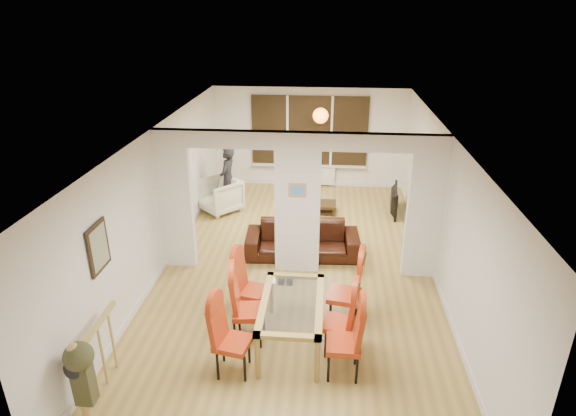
# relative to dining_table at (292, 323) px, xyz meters

# --- Properties ---
(floor) EXTENTS (5.00, 9.00, 0.01)m
(floor) POSITION_rel_dining_table_xyz_m (-0.08, 2.15, -0.36)
(floor) COLOR #A38842
(floor) RESTS_ON ground
(room_walls) EXTENTS (5.00, 9.00, 2.60)m
(room_walls) POSITION_rel_dining_table_xyz_m (-0.08, 2.15, 0.94)
(room_walls) COLOR silver
(room_walls) RESTS_ON floor
(divider_wall) EXTENTS (5.00, 0.18, 2.60)m
(divider_wall) POSITION_rel_dining_table_xyz_m (-0.08, 2.15, 0.94)
(divider_wall) COLOR white
(divider_wall) RESTS_ON floor
(bay_window_blinds) EXTENTS (3.00, 0.08, 1.80)m
(bay_window_blinds) POSITION_rel_dining_table_xyz_m (-0.08, 6.59, 1.14)
(bay_window_blinds) COLOR black
(bay_window_blinds) RESTS_ON room_walls
(radiator) EXTENTS (1.40, 0.08, 0.50)m
(radiator) POSITION_rel_dining_table_xyz_m (-0.08, 6.55, -0.06)
(radiator) COLOR white
(radiator) RESTS_ON floor
(pendant_light) EXTENTS (0.36, 0.36, 0.36)m
(pendant_light) POSITION_rel_dining_table_xyz_m (0.22, 5.45, 1.79)
(pendant_light) COLOR orange
(pendant_light) RESTS_ON room_walls
(stair_newel) EXTENTS (0.40, 1.20, 1.10)m
(stair_newel) POSITION_rel_dining_table_xyz_m (-2.33, -1.05, 0.19)
(stair_newel) COLOR tan
(stair_newel) RESTS_ON floor
(wall_poster) EXTENTS (0.04, 0.52, 0.67)m
(wall_poster) POSITION_rel_dining_table_xyz_m (-2.55, -0.25, 1.24)
(wall_poster) COLOR gray
(wall_poster) RESTS_ON room_walls
(pillar_photo) EXTENTS (0.30, 0.03, 0.25)m
(pillar_photo) POSITION_rel_dining_table_xyz_m (-0.08, 2.05, 1.24)
(pillar_photo) COLOR #4C8CD8
(pillar_photo) RESTS_ON divider_wall
(dining_table) EXTENTS (0.87, 1.55, 0.73)m
(dining_table) POSITION_rel_dining_table_xyz_m (0.00, 0.00, 0.00)
(dining_table) COLOR olive
(dining_table) RESTS_ON floor
(dining_chair_la) EXTENTS (0.52, 0.52, 1.09)m
(dining_chair_la) POSITION_rel_dining_table_xyz_m (-0.73, -0.62, 0.18)
(dining_chair_la) COLOR #A72F11
(dining_chair_la) RESTS_ON floor
(dining_chair_lb) EXTENTS (0.50, 0.50, 1.13)m
(dining_chair_lb) POSITION_rel_dining_table_xyz_m (-0.62, 0.06, 0.20)
(dining_chair_lb) COLOR #A72F11
(dining_chair_lb) RESTS_ON floor
(dining_chair_lc) EXTENTS (0.52, 0.52, 1.08)m
(dining_chair_lc) POSITION_rel_dining_table_xyz_m (-0.68, 0.62, 0.18)
(dining_chair_lc) COLOR #A72F11
(dining_chair_lc) RESTS_ON floor
(dining_chair_ra) EXTENTS (0.45, 0.45, 1.11)m
(dining_chair_ra) POSITION_rel_dining_table_xyz_m (0.72, -0.53, 0.19)
(dining_chair_ra) COLOR #A72F11
(dining_chair_ra) RESTS_ON floor
(dining_chair_rb) EXTENTS (0.49, 0.49, 1.06)m
(dining_chair_rb) POSITION_rel_dining_table_xyz_m (0.66, -0.07, 0.16)
(dining_chair_rb) COLOR #A72F11
(dining_chair_rb) RESTS_ON floor
(dining_chair_rc) EXTENTS (0.55, 0.55, 1.18)m
(dining_chair_rc) POSITION_rel_dining_table_xyz_m (0.75, 0.57, 0.23)
(dining_chair_rc) COLOR #A72F11
(dining_chair_rc) RESTS_ON floor
(sofa) EXTENTS (2.23, 0.97, 0.64)m
(sofa) POSITION_rel_dining_table_xyz_m (-0.01, 2.70, -0.05)
(sofa) COLOR black
(sofa) RESTS_ON floor
(armchair) EXTENTS (1.20, 1.20, 0.78)m
(armchair) POSITION_rel_dining_table_xyz_m (-2.08, 4.67, 0.03)
(armchair) COLOR beige
(armchair) RESTS_ON floor
(person) EXTENTS (0.61, 0.45, 1.52)m
(person) POSITION_rel_dining_table_xyz_m (-1.89, 4.82, 0.40)
(person) COLOR black
(person) RESTS_ON floor
(television) EXTENTS (1.09, 0.25, 0.62)m
(television) POSITION_rel_dining_table_xyz_m (1.92, 4.93, -0.05)
(television) COLOR black
(television) RESTS_ON floor
(coffee_table) EXTENTS (1.09, 0.66, 0.24)m
(coffee_table) POSITION_rel_dining_table_xyz_m (0.14, 4.80, -0.25)
(coffee_table) COLOR black
(coffee_table) RESTS_ON floor
(bottle) EXTENTS (0.07, 0.07, 0.28)m
(bottle) POSITION_rel_dining_table_xyz_m (-0.01, 4.69, 0.01)
(bottle) COLOR #143F19
(bottle) RESTS_ON coffee_table
(bowl) EXTENTS (0.21, 0.21, 0.05)m
(bowl) POSITION_rel_dining_table_xyz_m (0.12, 4.79, -0.10)
(bowl) COLOR black
(bowl) RESTS_ON coffee_table
(shoes) EXTENTS (0.26, 0.28, 0.11)m
(shoes) POSITION_rel_dining_table_xyz_m (-0.24, 1.66, -0.31)
(shoes) COLOR black
(shoes) RESTS_ON floor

